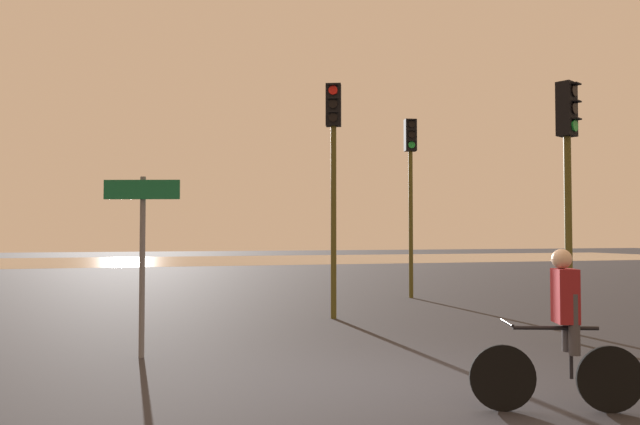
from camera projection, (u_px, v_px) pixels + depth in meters
name	position (u px, v px, depth m)	size (l,w,h in m)	color
ground_plane	(400.00, 384.00, 7.33)	(120.00, 120.00, 0.00)	#28282D
water_strip	(181.00, 261.00, 42.09)	(80.00, 16.00, 0.01)	#9E937F
traffic_light_near_right	(568.00, 160.00, 10.30)	(0.39, 0.41, 4.29)	#4C4719
traffic_light_far_right	(411.00, 175.00, 17.47)	(0.35, 0.37, 5.01)	#4C4719
traffic_light_center	(333.00, 156.00, 13.19)	(0.39, 0.41, 4.96)	#4C4719
direction_sign_post	(142.00, 239.00, 8.96)	(1.06, 0.37, 2.60)	slate
cyclist	(562.00, 329.00, 6.21)	(1.62, 0.69, 1.62)	black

